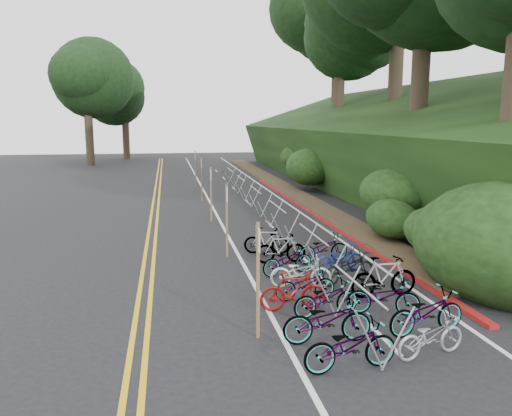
{
  "coord_description": "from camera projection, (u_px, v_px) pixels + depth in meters",
  "views": [
    {
      "loc": [
        -1.31,
        -11.28,
        4.57
      ],
      "look_at": [
        1.94,
        6.93,
        1.3
      ],
      "focal_mm": 35.0,
      "sensor_mm": 36.0,
      "label": 1
    }
  ],
  "objects": [
    {
      "name": "bike_valet",
      "position": [
        337.0,
        281.0,
        12.87
      ],
      "size": [
        3.08,
        10.01,
        1.1
      ],
      "color": "slate",
      "rests_on": "ground"
    },
    {
      "name": "bike_racks_rest",
      "position": [
        256.0,
        195.0,
        24.93
      ],
      "size": [
        1.14,
        23.0,
        1.17
      ],
      "color": "#9C9EA3",
      "rests_on": "ground"
    },
    {
      "name": "signposts_rest",
      "position": [
        206.0,
        183.0,
        25.38
      ],
      "size": [
        0.08,
        18.4,
        2.5
      ],
      "color": "brown",
      "rests_on": "ground"
    },
    {
      "name": "ground",
      "position": [
        227.0,
        313.0,
        11.95
      ],
      "size": [
        120.0,
        120.0,
        0.0
      ],
      "primitive_type": "plane",
      "color": "black",
      "rests_on": "ground"
    },
    {
      "name": "bike_front",
      "position": [
        293.0,
        291.0,
        12.06
      ],
      "size": [
        0.5,
        1.65,
        0.99
      ],
      "primitive_type": "imported",
      "rotation": [
        0.0,
        0.0,
        1.55
      ],
      "color": "maroon",
      "rests_on": "ground"
    },
    {
      "name": "signpost_near",
      "position": [
        258.0,
        273.0,
        10.37
      ],
      "size": [
        0.08,
        0.4,
        2.51
      ],
      "color": "brown",
      "rests_on": "ground"
    },
    {
      "name": "red_curb",
      "position": [
        313.0,
        213.0,
        24.56
      ],
      "size": [
        0.25,
        28.0,
        0.1
      ],
      "primitive_type": "cube",
      "color": "maroon",
      "rests_on": "ground"
    },
    {
      "name": "road_markings",
      "position": [
        214.0,
        226.0,
        21.85
      ],
      "size": [
        7.47,
        80.0,
        0.01
      ],
      "color": "gold",
      "rests_on": "ground"
    },
    {
      "name": "embankment",
      "position": [
        391.0,
        151.0,
        32.21
      ],
      "size": [
        14.3,
        48.14,
        9.11
      ],
      "color": "black",
      "rests_on": "ground"
    },
    {
      "name": "bike_rack_front",
      "position": [
        358.0,
        300.0,
        10.3
      ],
      "size": [
        1.18,
        2.81,
        1.25
      ],
      "color": "#9C9EA3",
      "rests_on": "ground"
    }
  ]
}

